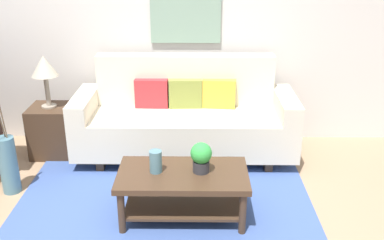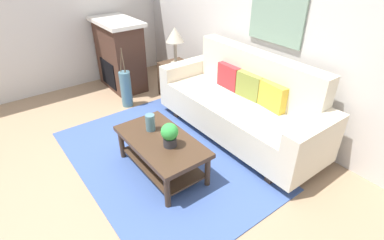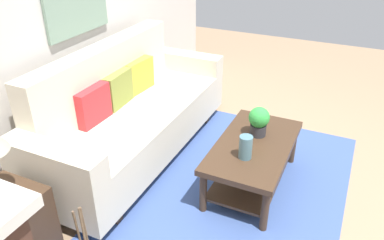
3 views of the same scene
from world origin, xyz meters
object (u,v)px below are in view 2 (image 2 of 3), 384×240
(throw_pillow_crimson, at_px, (229,76))
(floor_vase, at_px, (126,89))
(throw_pillow_mustard, at_px, (273,96))
(couch, at_px, (241,106))
(potted_plant_tabletop, at_px, (170,134))
(framed_painting, at_px, (277,11))
(coffee_table, at_px, (161,148))
(table_lamp, at_px, (175,36))
(side_table, at_px, (176,80))
(tabletop_vase, at_px, (150,123))
(fireplace, at_px, (120,54))
(throw_pillow_olive, at_px, (250,86))

(throw_pillow_crimson, bearing_deg, floor_vase, -143.36)
(throw_pillow_mustard, distance_m, floor_vase, 2.26)
(couch, xyz_separation_m, potted_plant_tabletop, (0.17, -1.20, 0.14))
(framed_painting, bearing_deg, coffee_table, -89.60)
(throw_pillow_crimson, relative_size, potted_plant_tabletop, 1.37)
(couch, bearing_deg, table_lamp, 179.82)
(coffee_table, xyz_separation_m, potted_plant_tabletop, (0.15, 0.02, 0.26))
(side_table, bearing_deg, tabletop_vase, -43.79)
(throw_pillow_crimson, relative_size, floor_vase, 0.64)
(potted_plant_tabletop, distance_m, floor_vase, 1.87)
(fireplace, bearing_deg, framed_painting, 23.44)
(floor_vase, bearing_deg, potted_plant_tabletop, -11.88)
(tabletop_vase, bearing_deg, framed_painting, 82.73)
(throw_pillow_olive, distance_m, side_table, 1.53)
(fireplace, bearing_deg, throw_pillow_mustard, 13.95)
(couch, height_order, throw_pillow_crimson, couch)
(couch, bearing_deg, floor_vase, -153.46)
(couch, distance_m, coffee_table, 1.22)
(throw_pillow_mustard, bearing_deg, tabletop_vase, -113.70)
(throw_pillow_crimson, relative_size, tabletop_vase, 1.87)
(tabletop_vase, xyz_separation_m, potted_plant_tabletop, (0.38, 0.01, 0.05))
(throw_pillow_crimson, height_order, table_lamp, table_lamp)
(throw_pillow_crimson, distance_m, throw_pillow_olive, 0.37)
(couch, relative_size, throw_pillow_olive, 6.53)
(throw_pillow_crimson, xyz_separation_m, fireplace, (-1.97, -0.67, -0.09))
(potted_plant_tabletop, xyz_separation_m, fireplace, (-2.50, 0.65, 0.02))
(coffee_table, bearing_deg, tabletop_vase, 177.55)
(throw_pillow_crimson, bearing_deg, tabletop_vase, -83.24)
(couch, distance_m, potted_plant_tabletop, 1.22)
(table_lamp, height_order, fireplace, fireplace)
(fireplace, bearing_deg, throw_pillow_olive, 16.05)
(couch, bearing_deg, throw_pillow_crimson, 161.40)
(throw_pillow_crimson, distance_m, table_lamp, 1.16)
(table_lamp, bearing_deg, potted_plant_tabletop, -36.23)
(floor_vase, bearing_deg, side_table, 78.76)
(fireplace, bearing_deg, couch, 13.19)
(throw_pillow_crimson, relative_size, fireplace, 0.31)
(throw_pillow_mustard, relative_size, floor_vase, 0.64)
(tabletop_vase, bearing_deg, throw_pillow_mustard, 66.30)
(throw_pillow_olive, relative_size, fireplace, 0.31)
(throw_pillow_mustard, xyz_separation_m, floor_vase, (-2.01, -0.94, -0.40))
(potted_plant_tabletop, relative_size, table_lamp, 0.46)
(throw_pillow_crimson, relative_size, throw_pillow_olive, 1.00)
(framed_painting, bearing_deg, throw_pillow_crimson, -137.41)
(tabletop_vase, relative_size, potted_plant_tabletop, 0.73)
(throw_pillow_mustard, relative_size, framed_painting, 0.46)
(potted_plant_tabletop, height_order, side_table, potted_plant_tabletop)
(tabletop_vase, bearing_deg, throw_pillow_crimson, 96.76)
(table_lamp, bearing_deg, throw_pillow_mustard, 3.72)
(couch, height_order, potted_plant_tabletop, couch)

